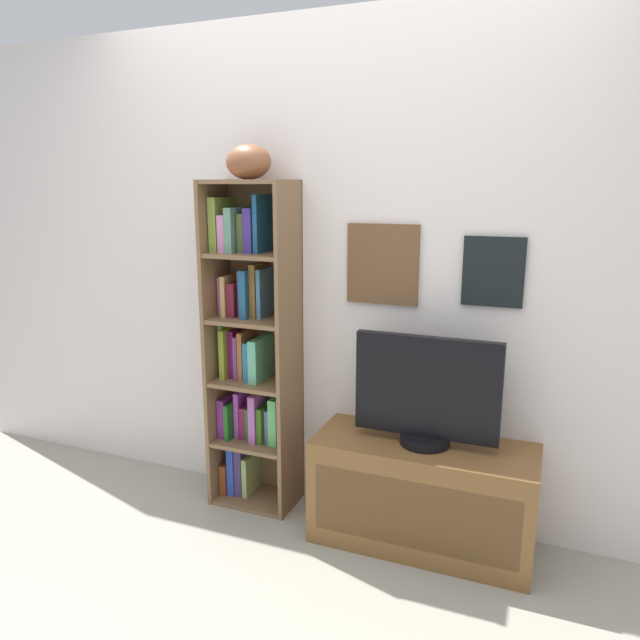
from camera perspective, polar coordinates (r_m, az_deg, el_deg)
back_wall at (r=2.87m, az=1.75°, el=4.38°), size 4.80×0.08×2.38m
bookshelf at (r=3.00m, az=-6.69°, el=-2.91°), size 0.42×0.28×1.64m
football at (r=2.84m, az=-6.94°, el=14.90°), size 0.29×0.23×0.16m
tv_stand at (r=2.83m, az=9.82°, el=-16.21°), size 0.98×0.40×0.49m
television at (r=2.63m, az=10.23°, el=-6.94°), size 0.64×0.22×0.49m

